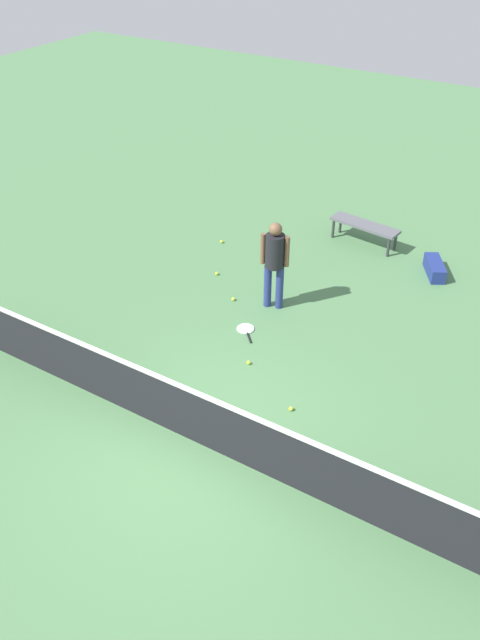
% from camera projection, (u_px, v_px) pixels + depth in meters
% --- Properties ---
extents(ground_plane, '(40.00, 40.00, 0.00)m').
position_uv_depth(ground_plane, '(197.00, 442.00, 9.13)').
color(ground_plane, '#4C7A4C').
extents(court_net, '(10.09, 0.09, 1.07)m').
position_uv_depth(court_net, '(196.00, 416.00, 8.84)').
color(court_net, '#4C4C51').
rests_on(court_net, ground_plane).
extents(player_near_side, '(0.52, 0.43, 1.70)m').
position_uv_depth(player_near_side, '(275.00, 259.00, 11.36)').
color(player_near_side, navy).
rests_on(player_near_side, ground_plane).
extents(tennis_racket_near_player, '(0.53, 0.54, 0.03)m').
position_uv_depth(tennis_racket_near_player, '(246.00, 329.00, 11.32)').
color(tennis_racket_near_player, white).
rests_on(tennis_racket_near_player, ground_plane).
extents(tennis_ball_near_player, '(0.07, 0.07, 0.07)m').
position_uv_depth(tennis_ball_near_player, '(291.00, 409.00, 9.64)').
color(tennis_ball_near_player, '#C6E033').
rests_on(tennis_ball_near_player, ground_plane).
extents(tennis_ball_by_net, '(0.07, 0.07, 0.07)m').
position_uv_depth(tennis_ball_by_net, '(249.00, 363.00, 10.53)').
color(tennis_ball_by_net, '#C6E033').
rests_on(tennis_ball_by_net, ground_plane).
extents(tennis_ball_midcourt, '(0.07, 0.07, 0.07)m').
position_uv_depth(tennis_ball_midcourt, '(217.00, 273.00, 12.83)').
color(tennis_ball_midcourt, '#C6E033').
rests_on(tennis_ball_midcourt, ground_plane).
extents(tennis_ball_baseline, '(0.07, 0.07, 0.07)m').
position_uv_depth(tennis_ball_baseline, '(233.00, 299.00, 12.07)').
color(tennis_ball_baseline, '#C6E033').
rests_on(tennis_ball_baseline, ground_plane).
extents(tennis_ball_stray_left, '(0.07, 0.07, 0.07)m').
position_uv_depth(tennis_ball_stray_left, '(222.00, 242.00, 13.91)').
color(tennis_ball_stray_left, '#C6E033').
rests_on(tennis_ball_stray_left, ground_plane).
extents(courtside_bench, '(1.54, 0.58, 0.48)m').
position_uv_depth(courtside_bench, '(365.00, 227.00, 13.66)').
color(courtside_bench, '#595960').
rests_on(courtside_bench, ground_plane).
extents(equipment_bag, '(0.64, 0.83, 0.28)m').
position_uv_depth(equipment_bag, '(434.00, 267.00, 12.82)').
color(equipment_bag, navy).
rests_on(equipment_bag, ground_plane).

